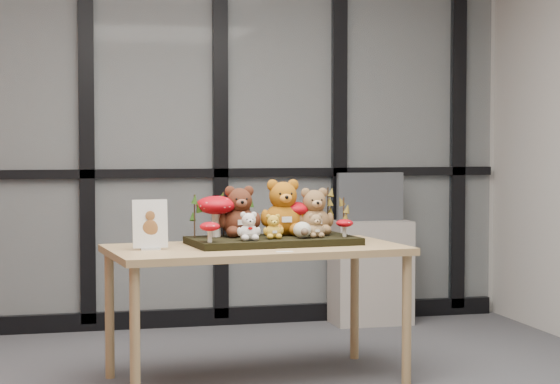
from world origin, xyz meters
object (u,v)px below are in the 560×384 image
object	(u,v)px
bear_white_bow	(249,225)
bear_small_yellow	(273,225)
diorama_tray	(273,241)
bear_pooh_yellow	(283,204)
bear_tan_back	(314,209)
plush_cream_hedgehog	(302,229)
sign_holder	(150,227)
cabinet	(371,272)
monitor	(370,197)
bear_beige_small	(316,224)
mushroom_front_left	(210,231)
bear_brown_medium	(239,209)
mushroom_back_right	(294,216)
mushroom_back_left	(216,214)
display_table	(256,259)
mushroom_front_right	(345,227)

from	to	relation	value
bear_white_bow	bear_small_yellow	bearing A→B (deg)	15.57
diorama_tray	bear_pooh_yellow	world-z (taller)	bear_pooh_yellow
diorama_tray	bear_tan_back	distance (m)	0.31
bear_pooh_yellow	plush_cream_hedgehog	size ratio (longest dim) A/B	3.49
bear_tan_back	bear_small_yellow	size ratio (longest dim) A/B	1.97
bear_small_yellow	sign_holder	xyz separation A→B (m)	(-0.65, -0.03, 0.01)
cabinet	bear_pooh_yellow	bearing A→B (deg)	-126.55
bear_white_bow	monitor	xyz separation A→B (m)	(1.19, 1.54, 0.04)
bear_beige_small	monitor	distance (m)	1.69
sign_holder	bear_beige_small	bearing A→B (deg)	0.47
bear_pooh_yellow	mushroom_front_left	xyz separation A→B (m)	(-0.45, -0.29, -0.11)
bear_brown_medium	bear_small_yellow	distance (m)	0.24
bear_small_yellow	plush_cream_hedgehog	size ratio (longest dim) A/B	1.49
plush_cream_hedgehog	monitor	xyz separation A→B (m)	(0.89, 1.49, 0.08)
diorama_tray	bear_tan_back	size ratio (longest dim) A/B	3.12
plush_cream_hedgehog	bear_pooh_yellow	bearing A→B (deg)	100.75
bear_pooh_yellow	mushroom_front_left	bearing A→B (deg)	-153.56
bear_white_bow	sign_holder	xyz separation A→B (m)	(-0.51, 0.03, -0.00)
mushroom_back_right	sign_holder	xyz separation A→B (m)	(-0.82, -0.24, -0.02)
bear_brown_medium	mushroom_back_left	size ratio (longest dim) A/B	1.23
sign_holder	monitor	world-z (taller)	monitor
bear_small_yellow	mushroom_back_left	bearing A→B (deg)	140.59
mushroom_back_left	mushroom_front_left	size ratio (longest dim) A/B	2.12
bear_pooh_yellow	bear_beige_small	bearing A→B (deg)	-58.78
bear_small_yellow	monitor	xyz separation A→B (m)	(1.05, 1.49, 0.05)
bear_white_bow	cabinet	size ratio (longest dim) A/B	0.23
monitor	mushroom_front_left	bearing A→B (deg)	-131.50
mushroom_front_left	bear_small_yellow	bearing A→B (deg)	16.03
diorama_tray	bear_small_yellow	xyz separation A→B (m)	(-0.02, -0.08, 0.09)
display_table	diorama_tray	world-z (taller)	diorama_tray
bear_beige_small	mushroom_front_left	bearing A→B (deg)	-175.43
plush_cream_hedgehog	mushroom_front_right	size ratio (longest dim) A/B	0.93
mushroom_back_right	bear_tan_back	bearing A→B (deg)	-20.82
bear_pooh_yellow	bear_beige_small	distance (m)	0.24
mushroom_front_right	sign_holder	size ratio (longest dim) A/B	0.40
diorama_tray	bear_beige_small	xyz separation A→B (m)	(0.22, -0.07, 0.09)
bear_tan_back	bear_small_yellow	world-z (taller)	bear_tan_back
mushroom_back_right	monitor	distance (m)	1.55
bear_tan_back	bear_small_yellow	bearing A→B (deg)	-153.81
diorama_tray	bear_beige_small	world-z (taller)	bear_beige_small
display_table	bear_small_yellow	world-z (taller)	bear_small_yellow
plush_cream_hedgehog	mushroom_front_right	bearing A→B (deg)	1.08
bear_pooh_yellow	mushroom_front_left	size ratio (longest dim) A/B	2.92
display_table	mushroom_back_left	distance (m)	0.33
bear_tan_back	bear_beige_small	xyz separation A→B (m)	(-0.04, -0.16, -0.07)
plush_cream_hedgehog	sign_holder	world-z (taller)	sign_holder
cabinet	bear_white_bow	bearing A→B (deg)	-128.06
bear_small_yellow	mushroom_front_left	xyz separation A→B (m)	(-0.36, -0.10, -0.01)
bear_tan_back	sign_holder	size ratio (longest dim) A/B	1.11
bear_beige_small	mushroom_front_left	distance (m)	0.60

